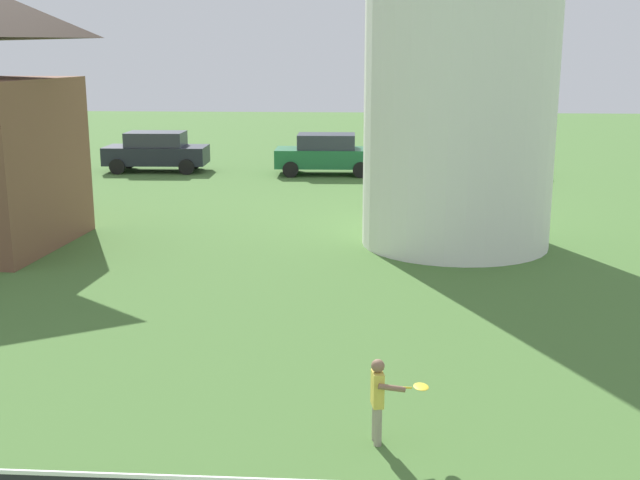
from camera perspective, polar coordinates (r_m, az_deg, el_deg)
The scene contains 4 objects.
player_far at distance 9.59m, azimuth 4.33°, elevation -11.12°, with size 0.70×0.37×1.06m.
parked_car_black at distance 32.14m, azimuth -11.70°, elevation 6.29°, with size 4.03×1.99×1.56m.
parked_car_green at distance 30.68m, azimuth 0.46°, elevation 6.24°, with size 3.94×1.96×1.56m.
parked_car_silver at distance 31.58m, azimuth 11.73°, elevation 6.17°, with size 3.90×1.99×1.56m.
Camera 1 is at (0.77, -3.80, 4.56)m, focal length 44.46 mm.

